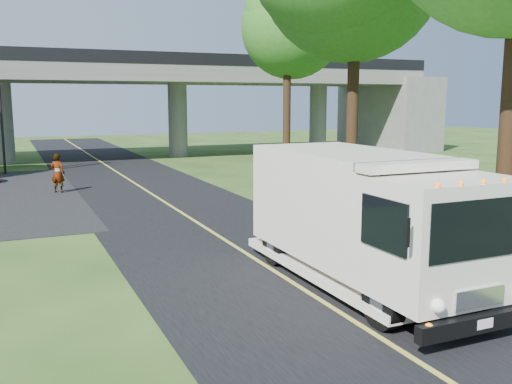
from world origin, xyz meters
TOP-DOWN VIEW (x-y plane):
  - ground at (0.00, 0.00)m, footprint 120.00×120.00m
  - road at (0.00, 10.00)m, footprint 7.00×90.00m
  - lane_line at (0.00, 10.00)m, footprint 0.12×90.00m
  - overpass at (0.00, 32.00)m, footprint 54.00×10.00m
  - traffic_signal at (-6.00, 26.00)m, footprint 0.18×0.22m
  - tree_right_far at (9.21, 19.84)m, footprint 5.77×5.67m
  - step_van at (1.42, 1.12)m, footprint 2.73×7.29m
  - pedestrian at (-3.80, 17.86)m, footprint 0.79×0.72m

SIDE VIEW (x-z plane):
  - ground at x=0.00m, z-range 0.00..0.00m
  - road at x=0.00m, z-range 0.00..0.02m
  - lane_line at x=0.00m, z-range 0.03..0.03m
  - pedestrian at x=-3.80m, z-range 0.00..1.82m
  - step_van at x=1.42m, z-range 0.13..3.19m
  - traffic_signal at x=-6.00m, z-range 0.60..5.80m
  - overpass at x=0.00m, z-range 0.91..8.21m
  - tree_right_far at x=9.21m, z-range 2.81..13.80m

